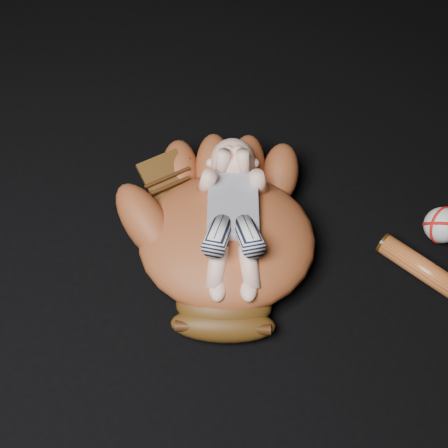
% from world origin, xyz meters
% --- Properties ---
extents(baseball_glove, '(0.55, 0.60, 0.16)m').
position_xyz_m(baseball_glove, '(-0.14, 0.17, 0.08)').
color(baseball_glove, brown).
rests_on(baseball_glove, ground).
extents(newborn_baby, '(0.23, 0.38, 0.14)m').
position_xyz_m(newborn_baby, '(-0.13, 0.17, 0.13)').
color(newborn_baby, '#F3B59D').
rests_on(newborn_baby, baseball_glove).
extents(baseball, '(0.08, 0.08, 0.08)m').
position_xyz_m(baseball, '(0.31, 0.12, 0.04)').
color(baseball, silver).
rests_on(baseball, ground).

